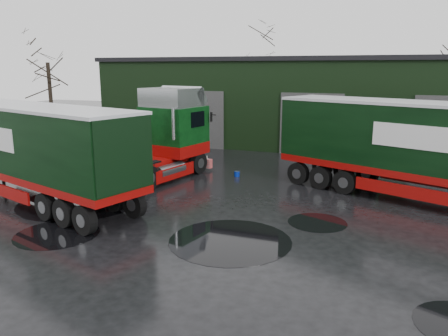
# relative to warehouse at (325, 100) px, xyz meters

# --- Properties ---
(ground) EXTENTS (100.00, 100.00, 0.00)m
(ground) POSITION_rel_warehouse_xyz_m (-2.00, -20.00, -3.16)
(ground) COLOR black
(warehouse) EXTENTS (32.40, 12.40, 6.30)m
(warehouse) POSITION_rel_warehouse_xyz_m (0.00, 0.00, 0.00)
(warehouse) COLOR black
(warehouse) RESTS_ON ground
(hero_tractor) EXTENTS (4.65, 7.89, 4.59)m
(hero_tractor) POSITION_rel_warehouse_xyz_m (-6.47, -15.50, -0.86)
(hero_tractor) COLOR black
(hero_tractor) RESTS_ON ground
(trailer_left) EXTENTS (13.41, 6.45, 4.10)m
(trailer_left) POSITION_rel_warehouse_xyz_m (-9.81, -20.00, -1.11)
(trailer_left) COLOR silver
(trailer_left) RESTS_ON ground
(lorry_right) EXTENTS (15.91, 8.74, 4.23)m
(lorry_right) POSITION_rel_warehouse_xyz_m (6.00, -14.51, -1.04)
(lorry_right) COLOR silver
(lorry_right) RESTS_ON ground
(wash_bucket) EXTENTS (0.34, 0.34, 0.27)m
(wash_bucket) POSITION_rel_warehouse_xyz_m (-2.59, -13.15, -3.02)
(wash_bucket) COLOR #062094
(wash_bucket) RESTS_ON ground
(tree_left) EXTENTS (4.40, 4.40, 8.50)m
(tree_left) POSITION_rel_warehouse_xyz_m (-19.00, -8.00, 1.09)
(tree_left) COLOR black
(tree_left) RESTS_ON ground
(tree_back_a) EXTENTS (4.40, 4.40, 9.50)m
(tree_back_a) POSITION_rel_warehouse_xyz_m (-8.00, 10.00, 1.59)
(tree_back_a) COLOR black
(tree_back_a) RESTS_ON ground
(tree_back_b) EXTENTS (4.40, 4.40, 7.50)m
(tree_back_b) POSITION_rel_warehouse_xyz_m (8.00, 10.00, 0.59)
(tree_back_b) COLOR black
(tree_back_b) RESTS_ON ground
(puddle_0) EXTENTS (2.84, 2.84, 0.01)m
(puddle_0) POSITION_rel_warehouse_xyz_m (-5.69, -23.03, -3.15)
(puddle_0) COLOR black
(puddle_0) RESTS_ON ground
(puddle_1) EXTENTS (2.16, 2.16, 0.01)m
(puddle_1) POSITION_rel_warehouse_xyz_m (2.45, -18.74, -3.15)
(puddle_1) COLOR black
(puddle_1) RESTS_ON ground
(puddle_2) EXTENTS (5.11, 5.11, 0.01)m
(puddle_2) POSITION_rel_warehouse_xyz_m (-7.35, -19.73, -3.15)
(puddle_2) COLOR black
(puddle_2) RESTS_ON ground
(puddle_4) EXTENTS (4.05, 4.05, 0.01)m
(puddle_4) POSITION_rel_warehouse_xyz_m (0.04, -21.50, -3.15)
(puddle_4) COLOR black
(puddle_4) RESTS_ON ground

